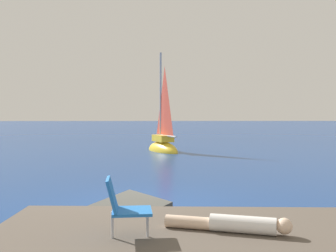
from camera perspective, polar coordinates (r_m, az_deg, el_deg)
ground_plane at (r=9.58m, az=-3.19°, el=-11.27°), size 160.00×160.00×0.00m
boulder_seaward at (r=7.93m, az=-6.31°, el=-14.13°), size 1.94×2.03×1.12m
boulder_inland at (r=7.35m, az=-11.23°, el=-15.50°), size 0.92×1.10×0.65m
sailboat_near at (r=22.15m, az=-0.72°, el=-2.77°), size 2.23×3.32×5.99m
person_sunbather at (r=5.80m, az=9.22°, el=-13.57°), size 1.71×0.68×0.25m
beach_chair at (r=5.45m, az=-6.39°, el=-11.03°), size 0.63×0.52×0.80m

